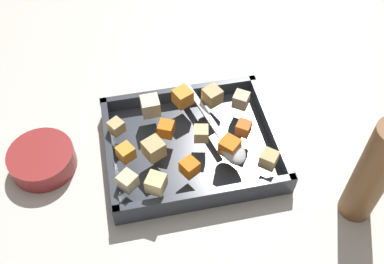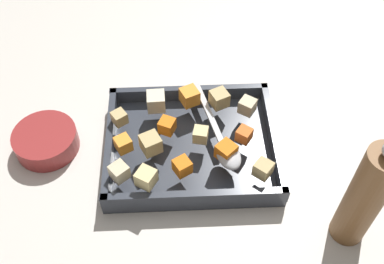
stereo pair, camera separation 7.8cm
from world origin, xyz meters
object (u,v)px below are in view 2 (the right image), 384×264
baking_dish (192,146)px  pepper_mill (365,197)px  small_prep_bowl (46,141)px  serving_spoon (226,149)px

baking_dish → pepper_mill: pepper_mill is taller
baking_dish → small_prep_bowl: 0.26m
baking_dish → small_prep_bowl: size_ratio=2.64×
serving_spoon → small_prep_bowl: serving_spoon is taller
baking_dish → small_prep_bowl: (-0.26, 0.02, 0.01)m
baking_dish → pepper_mill: (0.24, -0.17, 0.09)m
pepper_mill → baking_dish: bearing=144.5°
baking_dish → serving_spoon: (0.05, -0.04, 0.04)m
baking_dish → serving_spoon: serving_spoon is taller
small_prep_bowl → pepper_mill: bearing=-20.9°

